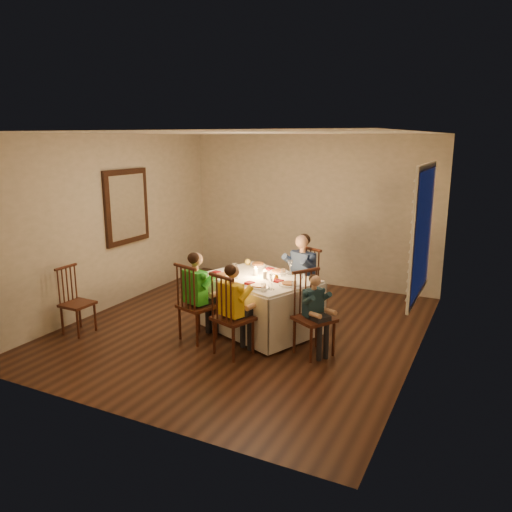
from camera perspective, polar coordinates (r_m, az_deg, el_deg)
The scene contains 26 objects.
ground at distance 6.92m, azimuth -1.26°, elevation -8.18°, with size 5.00×5.00×0.00m, color black.
wall_left at distance 7.84m, azimuth -16.07°, elevation 3.74°, with size 0.02×5.00×2.60m, color beige.
wall_right at distance 5.88m, azimuth 18.50°, elevation 0.48°, with size 0.02×5.00×2.60m, color beige.
wall_back at distance 8.81m, azimuth 6.28°, elevation 5.20°, with size 4.50×0.02×2.60m, color beige.
ceiling at distance 6.43m, azimuth -1.38°, elevation 13.90°, with size 5.00×5.00×0.00m, color white.
dining_table at distance 6.65m, azimuth 0.42°, elevation -4.20°, with size 1.72×1.50×0.72m.
chair_adult at distance 7.30m, azimuth 5.09°, elevation -7.05°, with size 0.42×0.40×1.02m, color #33190E, non-canonical shape.
chair_near_left at distance 6.59m, azimuth -6.60°, elevation -9.40°, with size 0.42×0.40×1.02m, color #33190E, non-canonical shape.
chair_near_right at distance 6.14m, azimuth -2.57°, elevation -11.09°, with size 0.42×0.40×1.02m, color #33190E, non-canonical shape.
chair_end at distance 6.16m, azimuth 6.57°, elevation -11.09°, with size 0.42×0.40×1.02m, color #33190E, non-canonical shape.
chair_extra at distance 7.15m, azimuth -19.47°, elevation -8.24°, with size 0.37×0.35×0.91m, color #33190E, non-canonical shape.
adult at distance 7.30m, azimuth 5.09°, elevation -7.05°, with size 0.45×0.41×1.23m, color navy, non-canonical shape.
child_green at distance 6.59m, azimuth -6.60°, elevation -9.40°, with size 0.40×0.37×1.16m, color green, non-canonical shape.
child_yellow at distance 6.14m, azimuth -2.57°, elevation -11.09°, with size 0.38×0.35×1.12m, color yellow, non-canonical shape.
child_teal at distance 6.16m, azimuth 6.57°, elevation -11.09°, with size 0.31×0.28×0.99m, color #18303D, non-canonical shape.
setting_adult at distance 6.80m, azimuth 2.60°, elevation -1.83°, with size 0.26×0.26×0.02m, color white.
setting_green at distance 6.63m, azimuth -3.64°, elevation -2.24°, with size 0.26×0.26×0.02m, color white.
setting_yellow at distance 6.13m, azimuth 0.38°, elevation -3.52°, with size 0.26×0.26×0.02m, color white.
setting_teal at distance 6.23m, azimuth 3.76°, elevation -3.27°, with size 0.26×0.26×0.02m, color white.
candle_left at distance 6.63m, azimuth -0.06°, elevation -1.85°, with size 0.06×0.06×0.10m, color white.
candle_right at distance 6.50m, azimuth 1.02°, elevation -2.17°, with size 0.06×0.06×0.10m, color white.
squash at distance 7.19m, azimuth -0.95°, elevation -0.68°, with size 0.09×0.09×0.09m, color gold.
orange_fruit at distance 6.43m, azimuth 2.25°, elevation -2.44°, with size 0.08×0.08×0.08m, color #FFA215.
serving_bowl at distance 7.05m, azimuth 0.21°, elevation -1.14°, with size 0.20×0.20×0.05m, color white.
wall_mirror at distance 8.01m, azimuth -14.55°, elevation 5.48°, with size 0.06×0.95×1.15m.
window_blinds at distance 5.94m, azimuth 18.37°, elevation 2.60°, with size 0.07×1.34×1.54m.
Camera 1 is at (2.99, -5.70, 2.54)m, focal length 35.00 mm.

